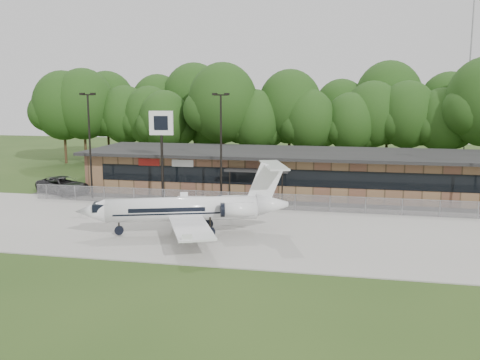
% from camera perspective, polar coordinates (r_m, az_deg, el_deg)
% --- Properties ---
extents(ground, '(160.00, 160.00, 0.00)m').
position_cam_1_polar(ground, '(33.11, -0.37, -8.93)').
color(ground, '#263F16').
rests_on(ground, ground).
extents(apron, '(64.00, 18.00, 0.08)m').
position_cam_1_polar(apron, '(40.62, 2.02, -5.35)').
color(apron, '#9E9B93').
rests_on(apron, ground).
extents(parking_lot, '(50.00, 9.00, 0.06)m').
position_cam_1_polar(parking_lot, '(51.69, 4.19, -2.12)').
color(parking_lot, '#383835').
rests_on(parking_lot, ground).
extents(terminal, '(41.00, 11.65, 4.30)m').
position_cam_1_polar(terminal, '(55.65, 4.82, 0.96)').
color(terminal, olive).
rests_on(terminal, ground).
extents(fence, '(46.00, 0.04, 1.52)m').
position_cam_1_polar(fence, '(47.18, 3.47, -2.32)').
color(fence, gray).
rests_on(fence, ground).
extents(treeline, '(72.00, 12.00, 15.00)m').
position_cam_1_polar(treeline, '(73.04, 6.64, 7.19)').
color(treeline, '#143611').
rests_on(treeline, ground).
extents(radio_mast, '(0.20, 0.20, 25.00)m').
position_cam_1_polar(radio_mast, '(80.19, 23.24, 10.28)').
color(radio_mast, gray).
rests_on(radio_mast, ground).
extents(light_pole_left, '(1.55, 0.30, 10.23)m').
position_cam_1_polar(light_pole_left, '(53.41, -15.75, 4.38)').
color(light_pole_left, black).
rests_on(light_pole_left, ground).
extents(light_pole_mid, '(1.55, 0.30, 10.23)m').
position_cam_1_polar(light_pole_mid, '(48.80, -2.04, 4.27)').
color(light_pole_mid, black).
rests_on(light_pole_mid, ground).
extents(business_jet, '(15.39, 13.79, 5.24)m').
position_cam_1_polar(business_jet, '(39.28, -5.36, -3.15)').
color(business_jet, white).
rests_on(business_jet, ground).
extents(suv, '(6.95, 5.36, 1.75)m').
position_cam_1_polar(suv, '(57.38, -18.33, -0.55)').
color(suv, '#29292B').
rests_on(suv, ground).
extents(pole_sign, '(2.26, 0.55, 8.57)m').
position_cam_1_polar(pole_sign, '(50.73, -8.38, 5.03)').
color(pole_sign, black).
rests_on(pole_sign, ground).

